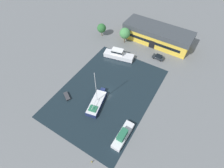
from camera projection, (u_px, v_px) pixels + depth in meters
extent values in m
plane|color=slate|center=(107.00, 92.00, 56.75)|extent=(440.00, 440.00, 0.00)
cube|color=black|center=(107.00, 92.00, 56.74)|extent=(27.57, 38.75, 0.01)
cube|color=gold|center=(157.00, 37.00, 72.39)|extent=(27.00, 9.90, 4.68)
cube|color=#383D42|center=(158.00, 30.00, 69.84)|extent=(27.81, 10.20, 2.02)
cube|color=black|center=(152.00, 45.00, 70.31)|extent=(2.40, 0.10, 3.28)
cube|color=black|center=(152.00, 43.00, 69.60)|extent=(22.83, 0.38, 1.17)
cylinder|color=brown|center=(124.00, 40.00, 72.85)|extent=(0.32, 0.32, 2.85)
sphere|color=#428447|center=(125.00, 33.00, 70.52)|extent=(4.36, 4.36, 4.36)
cylinder|color=brown|center=(102.00, 33.00, 76.25)|extent=(0.33, 0.33, 2.30)
sphere|color=#28602D|center=(102.00, 28.00, 74.28)|extent=(3.81, 3.81, 3.81)
cube|color=#1E2328|center=(158.00, 57.00, 66.65)|extent=(4.41, 2.01, 0.83)
cube|color=black|center=(159.00, 56.00, 66.03)|extent=(2.32, 1.72, 0.62)
cube|color=black|center=(156.00, 55.00, 66.46)|extent=(0.09, 1.50, 0.50)
cylinder|color=black|center=(154.00, 58.00, 66.98)|extent=(0.61, 0.22, 0.60)
cylinder|color=black|center=(156.00, 56.00, 67.88)|extent=(0.61, 0.22, 0.60)
cylinder|color=black|center=(160.00, 61.00, 66.02)|extent=(0.61, 0.22, 0.60)
cylinder|color=black|center=(162.00, 58.00, 66.92)|extent=(0.61, 0.22, 0.60)
cube|color=#19234C|center=(97.00, 103.00, 53.04)|extent=(5.26, 9.87, 1.31)
cube|color=#19234C|center=(103.00, 90.00, 56.28)|extent=(1.72, 1.49, 1.31)
cube|color=silver|center=(96.00, 102.00, 52.51)|extent=(5.05, 9.47, 0.08)
cylinder|color=silver|center=(96.00, 88.00, 48.39)|extent=(0.16, 0.16, 11.86)
cylinder|color=silver|center=(94.00, 104.00, 50.78)|extent=(1.03, 4.14, 0.12)
cube|color=#236647|center=(93.00, 109.00, 50.79)|extent=(2.71, 2.51, 0.30)
cube|color=silver|center=(119.00, 56.00, 66.84)|extent=(11.75, 5.51, 1.93)
cube|color=black|center=(119.00, 57.00, 67.47)|extent=(11.88, 5.60, 0.18)
cube|color=white|center=(118.00, 52.00, 65.49)|extent=(4.69, 3.17, 1.93)
cube|color=black|center=(118.00, 51.00, 65.35)|extent=(4.79, 3.25, 0.62)
cube|color=#23282D|center=(67.00, 96.00, 55.17)|extent=(3.36, 2.67, 0.57)
cube|color=#333338|center=(67.00, 96.00, 54.92)|extent=(3.51, 2.80, 0.08)
cube|color=silver|center=(123.00, 135.00, 46.37)|extent=(2.51, 8.55, 1.34)
cube|color=#236647|center=(122.00, 135.00, 45.01)|extent=(1.74, 3.42, 1.50)
cylinder|color=olive|center=(92.00, 162.00, 42.42)|extent=(0.23, 0.23, 0.50)
sphere|color=olive|center=(92.00, 162.00, 42.18)|extent=(0.25, 0.25, 0.25)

